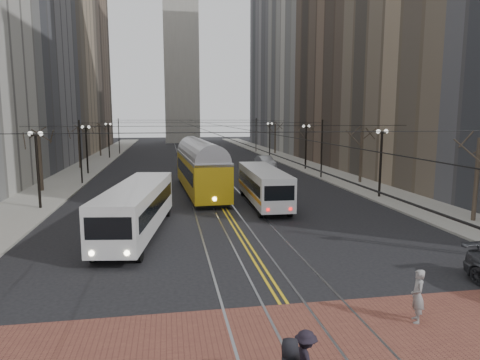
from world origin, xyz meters
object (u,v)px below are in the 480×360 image
object	(u,v)px
transit_bus	(137,210)
sedan_silver	(265,162)
rear_bus	(263,187)
clock_tower	(180,4)
pedestrian_b	(418,296)
streetcar	(200,173)
sedan_grey	(252,180)
cargo_van	(268,188)

from	to	relation	value
transit_bus	sedan_silver	bearing A→B (deg)	72.83
rear_bus	sedan_silver	size ratio (longest dim) A/B	2.24
clock_tower	pedestrian_b	size ratio (longest dim) A/B	35.76
pedestrian_b	sedan_silver	bearing A→B (deg)	-167.32
clock_tower	rear_bus	size ratio (longest dim) A/B	5.99
rear_bus	pedestrian_b	bearing A→B (deg)	-85.99
sedan_silver	streetcar	bearing A→B (deg)	-125.09
streetcar	sedan_grey	xyz separation A→B (m)	(5.23, 2.22, -1.15)
sedan_grey	clock_tower	bearing A→B (deg)	95.28
streetcar	sedan_silver	distance (m)	20.48
clock_tower	sedan_grey	bearing A→B (deg)	-87.01
streetcar	cargo_van	world-z (taller)	streetcar
clock_tower	cargo_van	size ratio (longest dim) A/B	13.12
clock_tower	streetcar	xyz separation A→B (m)	(-1.23, -78.75, -34.10)
clock_tower	streetcar	bearing A→B (deg)	-90.89
clock_tower	sedan_grey	size ratio (longest dim) A/B	15.87
cargo_van	pedestrian_b	size ratio (longest dim) A/B	2.73
sedan_grey	sedan_silver	xyz separation A→B (m)	(4.96, 15.51, 0.10)
clock_tower	sedan_silver	xyz separation A→B (m)	(8.96, -61.01, -35.15)
rear_bus	sedan_grey	xyz separation A→B (m)	(0.75, 8.54, -0.73)
streetcar	sedan_grey	bearing A→B (deg)	19.91
sedan_grey	pedestrian_b	distance (m)	28.54
rear_bus	pedestrian_b	size ratio (longest dim) A/B	5.97
clock_tower	sedan_grey	xyz separation A→B (m)	(4.00, -76.53, -35.25)
sedan_grey	sedan_silver	bearing A→B (deg)	74.57
rear_bus	cargo_van	xyz separation A→B (m)	(0.75, 1.49, -0.32)
pedestrian_b	cargo_van	bearing A→B (deg)	-160.78
cargo_van	sedan_grey	world-z (taller)	cargo_van
clock_tower	pedestrian_b	xyz separation A→B (m)	(4.09, -105.06, -35.03)
transit_bus	pedestrian_b	bearing A→B (deg)	-43.16
sedan_silver	cargo_van	bearing A→B (deg)	-107.61
cargo_van	sedan_silver	world-z (taller)	cargo_van
clock_tower	pedestrian_b	bearing A→B (deg)	-87.77
transit_bus	streetcar	distance (m)	14.45
rear_bus	cargo_van	size ratio (longest dim) A/B	2.19
clock_tower	sedan_grey	world-z (taller)	clock_tower
sedan_grey	transit_bus	bearing A→B (deg)	-119.96
sedan_silver	pedestrian_b	bearing A→B (deg)	-101.53
rear_bus	cargo_van	world-z (taller)	rear_bus
transit_bus	rear_bus	size ratio (longest dim) A/B	1.08
pedestrian_b	sedan_grey	bearing A→B (deg)	-160.84
cargo_van	sedan_grey	xyz separation A→B (m)	(0.00, 7.05, -0.40)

